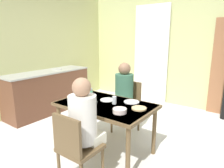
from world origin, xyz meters
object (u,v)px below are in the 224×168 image
object	(u,v)px
chair_far_diner	(128,103)
person_far_diner	(124,89)
water_bottle_green_far	(90,101)
person_near_diner	(84,117)
serving_bowl_center	(120,111)
chair_near_diner	(75,147)
kitchen_counter	(48,91)
dining_table	(106,109)
water_bottle_green_near	(85,86)

from	to	relation	value
chair_far_diner	person_far_diner	distance (m)	0.31
chair_far_diner	water_bottle_green_far	size ratio (longest dim) A/B	3.08
person_near_diner	serving_bowl_center	distance (m)	0.49
chair_near_diner	serving_bowl_center	size ratio (longest dim) A/B	5.12
kitchen_counter	chair_near_diner	bearing A→B (deg)	-30.65
dining_table	person_near_diner	size ratio (longest dim) A/B	1.70
person_near_diner	water_bottle_green_near	size ratio (longest dim) A/B	2.93
dining_table	water_bottle_green_far	xyz separation A→B (m)	(0.02, -0.33, 0.21)
water_bottle_green_near	serving_bowl_center	bearing A→B (deg)	-22.24
chair_near_diner	water_bottle_green_near	bearing A→B (deg)	128.17
dining_table	water_bottle_green_near	bearing A→B (deg)	160.17
kitchen_counter	water_bottle_green_near	size ratio (longest dim) A/B	7.27
dining_table	serving_bowl_center	bearing A→B (deg)	-26.01
kitchen_counter	chair_near_diner	world-z (taller)	kitchen_counter
chair_far_diner	kitchen_counter	bearing A→B (deg)	6.34
chair_near_diner	kitchen_counter	bearing A→B (deg)	149.35
chair_far_diner	serving_bowl_center	distance (m)	1.08
chair_near_diner	serving_bowl_center	distance (m)	0.67
chair_far_diner	person_far_diner	size ratio (longest dim) A/B	1.13
person_near_diner	chair_near_diner	bearing A→B (deg)	-90.00
chair_near_diner	water_bottle_green_far	world-z (taller)	water_bottle_green_far
water_bottle_green_far	dining_table	bearing A→B (deg)	93.40
water_bottle_green_near	person_near_diner	bearing A→B (deg)	-47.56
chair_near_diner	serving_bowl_center	world-z (taller)	chair_near_diner
person_near_diner	water_bottle_green_far	bearing A→B (deg)	120.10
chair_near_diner	person_near_diner	xyz separation A→B (m)	(0.00, 0.14, 0.28)
person_far_diner	water_bottle_green_far	distance (m)	0.97
water_bottle_green_near	kitchen_counter	bearing A→B (deg)	166.64
person_near_diner	kitchen_counter	bearing A→B (deg)	152.02
kitchen_counter	person_far_diner	bearing A→B (deg)	2.30
person_far_diner	serving_bowl_center	distance (m)	0.93
person_far_diner	serving_bowl_center	world-z (taller)	person_far_diner
chair_near_diner	person_far_diner	distance (m)	1.46
water_bottle_green_far	serving_bowl_center	size ratio (longest dim) A/B	1.66
dining_table	kitchen_counter	bearing A→B (deg)	164.78
dining_table	water_bottle_green_near	distance (m)	0.64
water_bottle_green_far	serving_bowl_center	distance (m)	0.38
chair_far_diner	water_bottle_green_far	xyz separation A→B (m)	(0.13, -1.10, 0.36)
serving_bowl_center	dining_table	bearing A→B (deg)	153.99
kitchen_counter	person_near_diner	distance (m)	2.54
water_bottle_green_near	person_far_diner	bearing A→B (deg)	42.79
person_far_diner	water_bottle_green_near	bearing A→B (deg)	42.79
dining_table	water_bottle_green_near	xyz separation A→B (m)	(-0.57, 0.21, 0.20)
chair_near_diner	water_bottle_green_near	size ratio (longest dim) A/B	3.31
water_bottle_green_far	person_far_diner	bearing A→B (deg)	97.80
person_near_diner	water_bottle_green_far	size ratio (longest dim) A/B	2.73
chair_far_diner	person_near_diner	world-z (taller)	person_near_diner
chair_near_diner	person_far_diner	bearing A→B (deg)	102.35
dining_table	chair_near_diner	bearing A→B (deg)	-75.82
person_near_diner	water_bottle_green_near	world-z (taller)	person_near_diner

